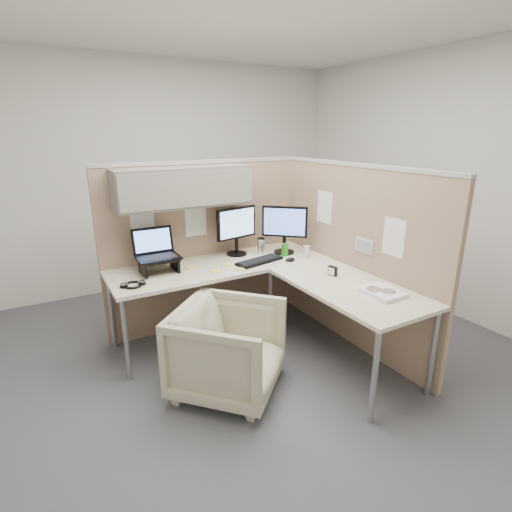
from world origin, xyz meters
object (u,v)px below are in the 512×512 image
desk (266,277)px  keyboard (260,261)px  office_chair (228,345)px  monitor_left (236,227)px

desk → keyboard: size_ratio=4.33×
keyboard → office_chair: bearing=-146.8°
desk → office_chair: (-0.54, -0.37, -0.31)m
desk → keyboard: bearing=70.2°
desk → keyboard: (0.10, 0.27, 0.05)m
desk → monitor_left: (0.03, 0.59, 0.32)m
keyboard → monitor_left: bearing=90.8°
monitor_left → keyboard: 0.42m
desk → monitor_left: bearing=87.5°
monitor_left → office_chair: bearing=-131.4°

